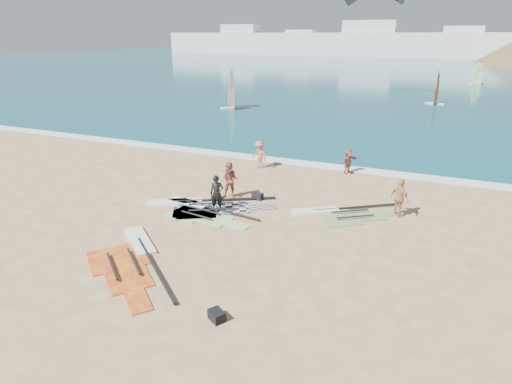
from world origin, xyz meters
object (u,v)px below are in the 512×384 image
at_px(rig_orange, 340,213).
at_px(beachgoer_left, 230,181).
at_px(beachgoer_mid, 259,155).
at_px(gear_bag_far, 217,316).
at_px(rig_red, 133,257).
at_px(rig_green, 199,210).
at_px(gear_bag_near, 258,196).
at_px(beachgoer_back, 400,198).
at_px(beachgoer_right, 348,161).
at_px(rig_grey, 201,205).
at_px(person_wetsuit, 217,194).

distance_m(rig_orange, beachgoer_left, 5.53).
bearing_deg(beachgoer_mid, gear_bag_far, -46.68).
bearing_deg(beachgoer_mid, rig_red, -64.25).
bearing_deg(beachgoer_left, beachgoer_mid, 79.55).
xyz_separation_m(rig_green, gear_bag_near, (1.87, 2.48, 0.11)).
bearing_deg(beachgoer_left, rig_green, -123.07).
distance_m(gear_bag_far, beachgoer_back, 10.52).
distance_m(rig_orange, gear_bag_far, 9.05).
relative_size(gear_bag_near, beachgoer_left, 0.27).
relative_size(rig_red, beachgoer_right, 3.34).
xyz_separation_m(beachgoer_left, beachgoer_right, (4.47, 6.33, -0.17)).
bearing_deg(gear_bag_near, rig_grey, -137.55).
height_order(gear_bag_far, beachgoer_left, beachgoer_left).
distance_m(beachgoer_back, beachgoer_right, 6.37).
relative_size(rig_grey, rig_green, 1.20).
bearing_deg(beachgoer_mid, rig_orange, -14.65).
distance_m(gear_bag_near, beachgoer_left, 1.55).
relative_size(rig_green, beachgoer_right, 3.40).
distance_m(rig_orange, beachgoer_mid, 7.99).
bearing_deg(rig_orange, gear_bag_near, 141.74).
bearing_deg(gear_bag_near, gear_bag_far, -73.76).
relative_size(rig_red, person_wetsuit, 2.91).
relative_size(rig_green, person_wetsuit, 2.97).
bearing_deg(gear_bag_near, rig_orange, -3.47).
bearing_deg(gear_bag_far, rig_red, 156.64).
xyz_separation_m(rig_grey, person_wetsuit, (1.00, -0.19, 0.81)).
distance_m(gear_bag_near, person_wetsuit, 2.49).
distance_m(gear_bag_near, gear_bag_far, 9.57).
distance_m(person_wetsuit, beachgoer_mid, 7.00).
bearing_deg(rig_orange, beachgoer_right, 64.30).
relative_size(person_wetsuit, beachgoer_back, 0.98).
relative_size(rig_orange, person_wetsuit, 2.90).
relative_size(gear_bag_near, beachgoer_mid, 0.29).
distance_m(beachgoer_left, beachgoer_right, 7.75).
bearing_deg(gear_bag_near, rig_green, -127.08).
xyz_separation_m(beachgoer_left, beachgoer_back, (7.88, 0.94, -0.04)).
height_order(gear_bag_near, beachgoer_right, beachgoer_right).
xyz_separation_m(rig_red, beachgoer_mid, (-0.15, 12.07, 0.80)).
distance_m(rig_grey, beachgoer_mid, 6.80).
height_order(rig_grey, rig_orange, rig_grey).
distance_m(rig_orange, beachgoer_back, 2.68).
xyz_separation_m(gear_bag_far, person_wetsuit, (-3.78, 7.06, 0.71)).
relative_size(gear_bag_far, beachgoer_right, 0.33).
distance_m(rig_grey, rig_red, 5.33).
distance_m(rig_green, beachgoer_right, 9.83).
height_order(gear_bag_near, beachgoer_back, beachgoer_back).
bearing_deg(person_wetsuit, beachgoer_mid, 71.00).
height_order(rig_orange, beachgoer_left, beachgoer_left).
relative_size(rig_green, beachgoer_back, 2.89).
bearing_deg(gear_bag_far, rig_orange, 80.55).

